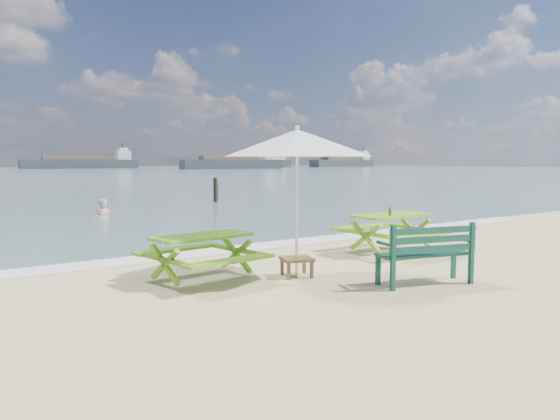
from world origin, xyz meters
TOP-DOWN VIEW (x-y plane):
  - foam_strip at (0.00, 4.60)m, footprint 22.00×0.90m
  - picnic_table_left at (-2.32, 2.12)m, footprint 1.82×1.98m
  - picnic_table_right at (2.28, 2.19)m, footprint 1.79×1.99m
  - park_bench at (0.48, -0.18)m, footprint 1.64×0.94m
  - side_table at (-0.83, 1.50)m, footprint 0.65×0.65m
  - patio_umbrella at (-0.83, 1.50)m, footprint 3.27×3.27m
  - beer_bottle at (1.93, 1.90)m, footprint 0.06×0.06m
  - swimmer at (-0.07, 14.16)m, footprint 0.69×0.46m
  - mooring_pilings at (6.43, 17.21)m, footprint 0.58×0.78m
  - cargo_ships at (55.03, 121.10)m, footprint 142.72×33.07m

SIDE VIEW (x-z plane):
  - swimmer at x=-0.07m, z-range -1.27..0.60m
  - foam_strip at x=0.00m, z-range 0.00..0.01m
  - side_table at x=-0.83m, z-range 0.01..0.34m
  - park_bench at x=0.48m, z-range -0.18..0.78m
  - picnic_table_left at x=-2.32m, z-range -0.01..0.76m
  - picnic_table_right at x=2.28m, z-range -0.02..0.83m
  - mooring_pilings at x=6.43m, z-range -0.24..1.12m
  - beer_bottle at x=1.93m, z-range 0.81..1.04m
  - cargo_ships at x=55.03m, z-range -1.02..3.38m
  - patio_umbrella at x=-0.83m, z-range 1.03..3.55m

